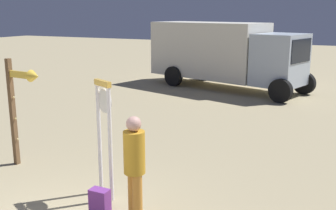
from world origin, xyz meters
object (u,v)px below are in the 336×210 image
at_px(backpack, 100,202).
at_px(box_truck_near, 222,52).
at_px(standing_clock, 104,126).
at_px(person_near_clock, 135,165).
at_px(arrow_sign, 21,97).

bearing_deg(backpack, box_truck_near, 98.89).
distance_m(standing_clock, person_near_clock, 1.18).
bearing_deg(arrow_sign, standing_clock, -10.11).
relative_size(arrow_sign, box_truck_near, 0.31).
height_order(arrow_sign, backpack, arrow_sign).
distance_m(person_near_clock, backpack, 1.00).
height_order(arrow_sign, person_near_clock, arrow_sign).
relative_size(standing_clock, backpack, 4.72).
xyz_separation_m(standing_clock, person_near_clock, (0.96, -0.59, -0.35)).
relative_size(standing_clock, person_near_clock, 1.22).
xyz_separation_m(person_near_clock, backpack, (-0.65, -0.04, -0.76)).
distance_m(backpack, box_truck_near, 12.08).
height_order(backpack, box_truck_near, box_truck_near).
height_order(person_near_clock, box_truck_near, box_truck_near).
distance_m(standing_clock, backpack, 1.32).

